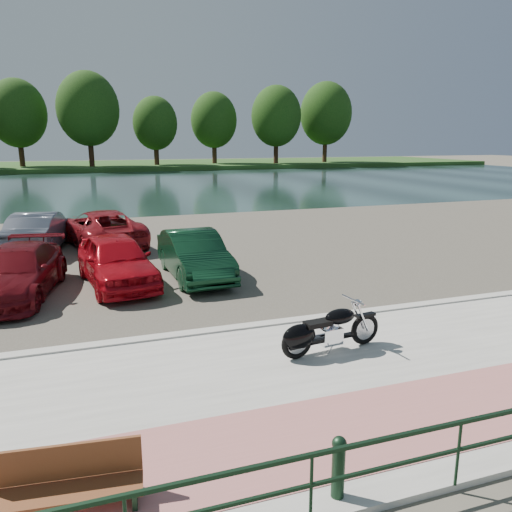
# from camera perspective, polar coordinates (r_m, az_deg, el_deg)

# --- Properties ---
(ground) EXTENTS (200.00, 200.00, 0.00)m
(ground) POSITION_cam_1_polar(r_m,az_deg,el_deg) (10.28, 6.94, -11.85)
(ground) COLOR #595447
(ground) RESTS_ON ground
(promenade) EXTENTS (60.00, 6.00, 0.10)m
(promenade) POSITION_cam_1_polar(r_m,az_deg,el_deg) (9.46, 9.64, -13.94)
(promenade) COLOR #A2A098
(promenade) RESTS_ON ground
(pink_path) EXTENTS (60.00, 2.00, 0.01)m
(pink_path) POSITION_cam_1_polar(r_m,az_deg,el_deg) (8.32, 14.80, -17.86)
(pink_path) COLOR #AD6562
(pink_path) RESTS_ON promenade
(kerb) EXTENTS (60.00, 0.30, 0.14)m
(kerb) POSITION_cam_1_polar(r_m,az_deg,el_deg) (11.93, 2.76, -7.74)
(kerb) COLOR #A2A098
(kerb) RESTS_ON ground
(parking_lot) EXTENTS (60.00, 18.00, 0.04)m
(parking_lot) POSITION_cam_1_polar(r_m,az_deg,el_deg) (20.25, -6.63, 0.86)
(parking_lot) COLOR #48433A
(parking_lot) RESTS_ON ground
(river) EXTENTS (120.00, 40.00, 0.00)m
(river) POSITION_cam_1_polar(r_m,az_deg,el_deg) (48.71, -14.04, 7.79)
(river) COLOR #182C28
(river) RESTS_ON ground
(far_bank) EXTENTS (120.00, 24.00, 0.60)m
(far_bank) POSITION_cam_1_polar(r_m,az_deg,el_deg) (80.55, -16.13, 9.91)
(far_bank) COLOR #254B1B
(far_bank) RESTS_ON ground
(railing) EXTENTS (24.04, 0.05, 0.90)m
(railing) POSITION_cam_1_polar(r_m,az_deg,el_deg) (6.97, 22.28, -18.52)
(railing) COLOR black
(railing) RESTS_ON promenade
(bollards) EXTENTS (10.68, 0.18, 0.81)m
(bollards) POSITION_cam_1_polar(r_m,az_deg,el_deg) (6.49, 8.00, -22.78)
(bollards) COLOR black
(bollards) RESTS_ON promenade
(far_trees) EXTENTS (70.25, 10.68, 12.52)m
(far_trees) POSITION_cam_1_polar(r_m,az_deg,el_deg) (74.68, -12.77, 15.40)
(far_trees) COLOR #331E12
(far_trees) RESTS_ON far_bank
(motorcycle) EXTENTS (2.33, 0.75, 1.05)m
(motorcycle) POSITION_cam_1_polar(r_m,az_deg,el_deg) (10.23, 7.65, -8.56)
(motorcycle) COLOR black
(motorcycle) RESTS_ON promenade
(park_bench) EXTENTS (1.84, 0.65, 0.72)m
(park_bench) POSITION_cam_1_polar(r_m,az_deg,el_deg) (6.82, -21.06, -22.81)
(park_bench) COLOR #622E18
(park_bench) RESTS_ON promenade
(car_3) EXTENTS (2.77, 5.07, 1.39)m
(car_3) POSITION_cam_1_polar(r_m,az_deg,el_deg) (15.33, -25.68, -1.67)
(car_3) COLOR #620E14
(car_3) RESTS_ON parking_lot
(car_4) EXTENTS (2.49, 4.73, 1.53)m
(car_4) POSITION_cam_1_polar(r_m,az_deg,el_deg) (15.43, -15.68, -0.48)
(car_4) COLOR #B10B16
(car_4) RESTS_ON parking_lot
(car_5) EXTENTS (1.75, 4.52, 1.47)m
(car_5) POSITION_cam_1_polar(r_m,az_deg,el_deg) (15.80, -7.05, 0.12)
(car_5) COLOR #0D321C
(car_5) RESTS_ON parking_lot
(car_9) EXTENTS (2.39, 4.85, 1.53)m
(car_9) POSITION_cam_1_polar(r_m,az_deg,el_deg) (21.41, -23.48, 2.66)
(car_9) COLOR slate
(car_9) RESTS_ON parking_lot
(car_10) EXTENTS (3.59, 5.77, 1.49)m
(car_10) POSITION_cam_1_polar(r_m,az_deg,el_deg) (21.30, -17.18, 3.07)
(car_10) COLOR maroon
(car_10) RESTS_ON parking_lot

